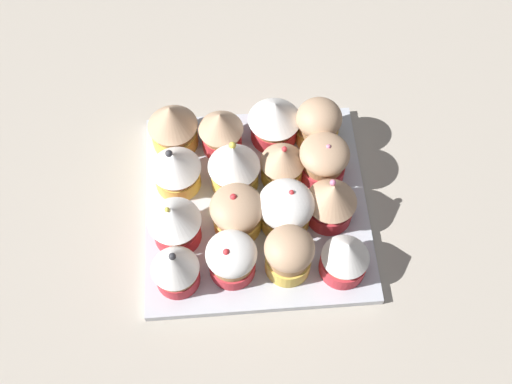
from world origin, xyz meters
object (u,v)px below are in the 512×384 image
at_px(cupcake_4, 175,222).
at_px(cupcake_2, 289,254).
at_px(cupcake_13, 221,130).
at_px(cupcake_10, 282,163).
at_px(cupcake_1, 232,258).
at_px(cupcake_11, 323,160).
at_px(cupcake_14, 274,120).
at_px(cupcake_5, 237,213).
at_px(cupcake_0, 175,267).
at_px(cupcake_9, 234,166).
at_px(cupcake_3, 345,257).
at_px(cupcake_8, 176,169).
at_px(cupcake_7, 331,201).
at_px(cupcake_15, 318,124).
at_px(baking_tray, 256,205).
at_px(cupcake_6, 286,209).
at_px(cupcake_12, 173,125).

bearing_deg(cupcake_4, cupcake_2, -21.12).
bearing_deg(cupcake_13, cupcake_10, -35.60).
relative_size(cupcake_1, cupcake_11, 0.97).
height_order(cupcake_11, cupcake_14, cupcake_14).
xyz_separation_m(cupcake_5, cupcake_13, (-0.01, 0.12, 0.00)).
xyz_separation_m(cupcake_0, cupcake_9, (0.07, 0.13, 0.00)).
distance_m(cupcake_2, cupcake_14, 0.19).
relative_size(cupcake_3, cupcake_8, 0.97).
xyz_separation_m(cupcake_7, cupcake_13, (-0.13, 0.11, -0.00)).
height_order(cupcake_1, cupcake_8, cupcake_8).
distance_m(cupcake_0, cupcake_4, 0.06).
bearing_deg(cupcake_7, cupcake_11, 91.43).
xyz_separation_m(cupcake_7, cupcake_9, (-0.11, 0.06, 0.00)).
xyz_separation_m(cupcake_5, cupcake_7, (0.11, 0.00, 0.00)).
bearing_deg(cupcake_15, cupcake_9, -152.30).
height_order(cupcake_13, cupcake_14, same).
bearing_deg(baking_tray, cupcake_7, -15.00).
bearing_deg(cupcake_0, cupcake_1, 7.07).
height_order(cupcake_4, cupcake_13, cupcake_4).
height_order(baking_tray, cupcake_14, cupcake_14).
xyz_separation_m(cupcake_10, cupcake_13, (-0.07, 0.05, 0.00)).
distance_m(cupcake_1, cupcake_13, 0.18).
relative_size(cupcake_6, cupcake_15, 0.99).
relative_size(cupcake_1, cupcake_13, 0.94).
height_order(cupcake_5, cupcake_12, cupcake_12).
bearing_deg(cupcake_3, cupcake_13, 125.93).
bearing_deg(cupcake_14, cupcake_9, -129.55).
xyz_separation_m(cupcake_4, cupcake_9, (0.07, 0.07, 0.00)).
bearing_deg(cupcake_4, cupcake_3, -16.44).
distance_m(baking_tray, cupcake_0, 0.15).
bearing_deg(cupcake_12, cupcake_14, -0.24).
xyz_separation_m(cupcake_1, cupcake_3, (0.13, -0.01, 0.00)).
height_order(cupcake_12, cupcake_15, cupcake_12).
relative_size(cupcake_2, cupcake_10, 1.08).
relative_size(cupcake_3, cupcake_6, 0.98).
relative_size(cupcake_8, cupcake_12, 0.92).
height_order(cupcake_5, cupcake_10, same).
relative_size(cupcake_5, cupcake_6, 0.99).
distance_m(cupcake_2, cupcake_10, 0.13).
height_order(cupcake_7, cupcake_11, cupcake_7).
distance_m(cupcake_11, cupcake_14, 0.09).
relative_size(cupcake_1, cupcake_6, 0.96).
height_order(cupcake_1, cupcake_11, cupcake_11).
relative_size(cupcake_7, cupcake_11, 1.12).
distance_m(cupcake_6, cupcake_7, 0.06).
bearing_deg(cupcake_7, cupcake_6, -175.33).
bearing_deg(cupcake_14, cupcake_10, -85.97).
bearing_deg(cupcake_12, cupcake_7, -33.37).
distance_m(cupcake_9, cupcake_14, 0.09).
relative_size(baking_tray, cupcake_12, 3.64).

